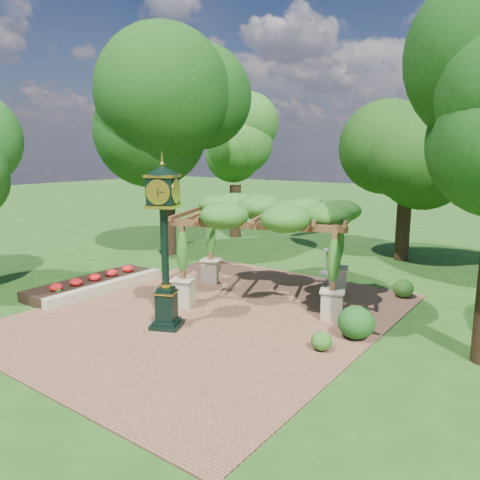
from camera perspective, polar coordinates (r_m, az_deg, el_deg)
The scene contains 13 objects.
ground at distance 14.43m, azimuth -5.97°, elevation -10.14°, with size 120.00×120.00×0.00m, color #1E4714.
brick_plaza at distance 15.13m, azimuth -3.40°, elevation -9.01°, with size 10.00×12.00×0.04m, color brown.
border_wall at distance 17.92m, azimuth -15.92°, elevation -5.62°, with size 0.35×5.00×0.40m, color #C6B793.
flower_bed at distance 18.63m, azimuth -17.63°, elevation -5.16°, with size 1.50×5.00×0.36m, color red.
pedestal_clock at distance 13.44m, azimuth -9.23°, elevation 0.96°, with size 1.26×1.26×4.82m.
pergola at distance 15.96m, azimuth 3.04°, elevation 2.83°, with size 6.56×5.34×3.57m.
sundial at distance 20.14m, azimuth 10.82°, elevation -2.81°, with size 0.68×0.68×1.05m.
shrub_front at distance 12.60m, azimuth 9.92°, elevation -12.04°, with size 0.55×0.55×0.50m, color #285A19.
shrub_mid at distance 13.47m, azimuth 13.98°, elevation -9.71°, with size 1.02×1.02×0.92m, color #174914.
shrub_back at distance 17.60m, azimuth 19.28°, elevation -5.58°, with size 0.71×0.71×0.64m, color #2B5F1B.
tree_west_near at distance 23.45m, azimuth -9.19°, elevation 15.24°, with size 5.54×5.54×10.18m.
tree_west_far at distance 27.88m, azimuth -0.58°, elevation 11.60°, with size 3.74×3.74×8.06m.
tree_north at distance 23.17m, azimuth 19.77°, elevation 9.74°, with size 4.12×4.12×7.22m.
Camera 1 is at (9.10, -9.93, 5.17)m, focal length 35.00 mm.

